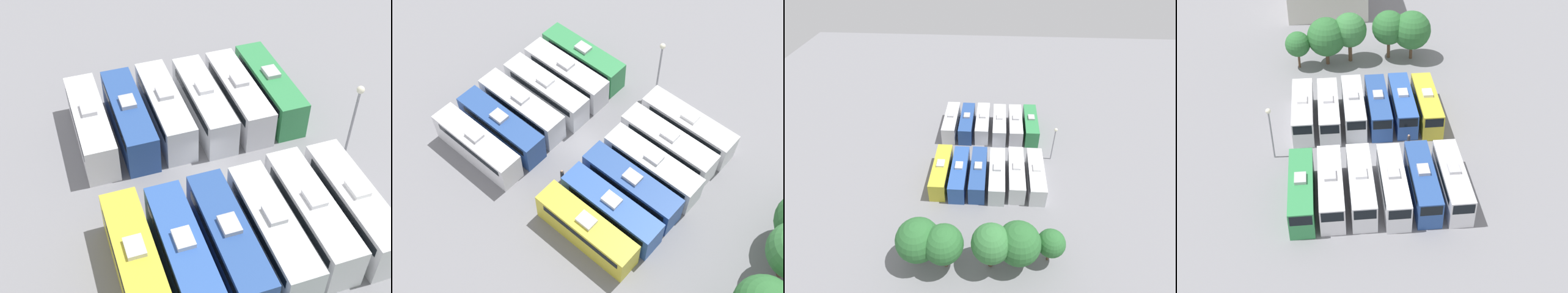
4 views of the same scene
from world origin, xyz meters
The scene contains 15 objects.
ground_plane centered at (0.00, 0.00, 0.00)m, with size 123.51×123.51×0.00m, color gray.
bus_0 centered at (-7.82, -7.15, 1.87)m, with size 2.54×10.12×3.74m.
bus_1 centered at (-4.81, -6.94, 1.87)m, with size 2.54×10.12×3.74m.
bus_2 centered at (-1.67, -6.93, 1.87)m, with size 2.54×10.12×3.74m.
bus_3 centered at (1.67, -7.24, 1.87)m, with size 2.54×10.12×3.74m.
bus_4 centered at (4.78, -7.05, 1.87)m, with size 2.54×10.12×3.74m.
bus_5 centered at (7.94, -7.15, 1.87)m, with size 2.54×10.12×3.74m.
bus_6 centered at (-7.70, 7.14, 1.87)m, with size 2.54×10.12×3.74m.
bus_7 centered at (-4.55, 6.96, 1.87)m, with size 2.54×10.12×3.74m.
bus_8 centered at (-1.43, 7.40, 1.87)m, with size 2.54×10.12×3.74m.
bus_9 centered at (1.61, 7.27, 1.87)m, with size 2.54×10.12×3.74m.
bus_10 centered at (4.70, 7.39, 1.87)m, with size 2.54×10.12×3.74m.
bus_11 centered at (7.71, 7.05, 1.87)m, with size 2.54×10.12×3.74m.
worker_person centered at (4.59, 1.11, 0.85)m, with size 0.36×0.36×1.82m.
light_pole centered at (-11.09, 0.76, 4.70)m, with size 0.60×0.60×6.81m.
Camera 2 is at (24.09, 21.61, 45.62)m, focal length 50.00 mm.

